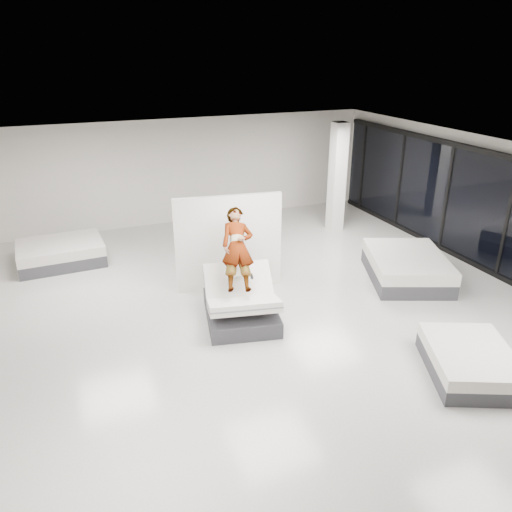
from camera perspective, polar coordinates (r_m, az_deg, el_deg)
name	(u,v)px	position (r m, az deg, el deg)	size (l,w,h in m)	color
room	(275,251)	(9.45, 2.22, 0.62)	(14.00, 14.04, 3.20)	beige
hero_bed	(241,304)	(10.16, -1.76, -5.47)	(1.72, 2.07, 1.12)	#37373C
person	(238,259)	(10.06, -2.08, -0.37)	(0.67, 0.44, 1.83)	slate
remote	(252,276)	(9.88, -0.51, -2.33)	(0.05, 0.14, 0.03)	black
divider_panel	(229,243)	(11.22, -3.12, 1.54)	(2.41, 0.11, 2.19)	white
flat_bed_right_far	(407,267)	(12.42, 16.84, -1.21)	(2.42, 2.73, 0.62)	#37373C
flat_bed_right_near	(470,362)	(9.36, 23.24, -11.05)	(1.93, 2.15, 0.49)	#37373C
flat_bed_left_far	(61,253)	(13.72, -21.39, 0.34)	(2.13, 1.64, 0.57)	#37373C
column	(337,178)	(15.03, 9.26, 8.83)	(0.40, 0.40, 3.20)	white
storefront_glazing	(508,220)	(12.95, 26.85, 3.65)	(0.12, 13.40, 2.92)	#1E2333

